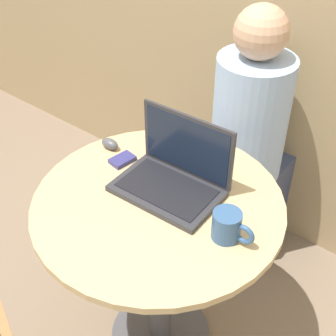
# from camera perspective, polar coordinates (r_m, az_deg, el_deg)

# --- Properties ---
(ground_plane) EXTENTS (12.00, 12.00, 0.00)m
(ground_plane) POSITION_cam_1_polar(r_m,az_deg,el_deg) (2.07, -0.92, -19.58)
(ground_plane) COLOR #7F6B56
(round_table) EXTENTS (0.80, 0.80, 0.76)m
(round_table) POSITION_cam_1_polar(r_m,az_deg,el_deg) (1.61, -1.12, -8.81)
(round_table) COLOR #4C4C51
(round_table) RESTS_ON ground_plane
(laptop) EXTENTS (0.34, 0.23, 0.24)m
(laptop) POSITION_cam_1_polar(r_m,az_deg,el_deg) (1.50, 0.71, -0.81)
(laptop) COLOR #2D2D33
(laptop) RESTS_ON round_table
(cell_phone) EXTENTS (0.07, 0.09, 0.02)m
(cell_phone) POSITION_cam_1_polar(r_m,az_deg,el_deg) (1.64, -5.58, 1.01)
(cell_phone) COLOR navy
(cell_phone) RESTS_ON round_table
(computer_mouse) EXTENTS (0.07, 0.04, 0.04)m
(computer_mouse) POSITION_cam_1_polar(r_m,az_deg,el_deg) (1.70, -7.10, 2.94)
(computer_mouse) COLOR #4C4C51
(computer_mouse) RESTS_ON round_table
(coffee_cup) EXTENTS (0.13, 0.08, 0.09)m
(coffee_cup) POSITION_cam_1_polar(r_m,az_deg,el_deg) (1.35, 7.30, -7.08)
(coffee_cup) COLOR #335684
(coffee_cup) RESTS_ON round_table
(person_seated) EXTENTS (0.31, 0.48, 1.19)m
(person_seated) POSITION_cam_1_polar(r_m,az_deg,el_deg) (2.12, 10.08, 1.60)
(person_seated) COLOR #3D4766
(person_seated) RESTS_ON ground_plane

